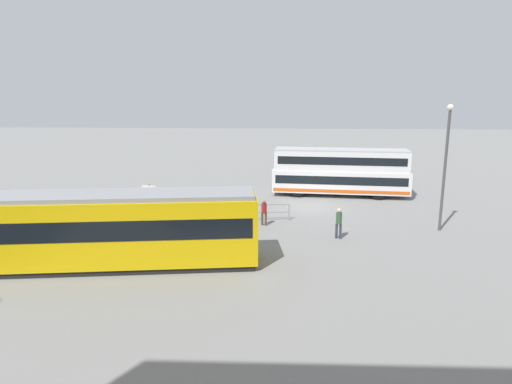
{
  "coord_description": "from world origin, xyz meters",
  "views": [
    {
      "loc": [
        2.17,
        30.5,
        7.64
      ],
      "look_at": [
        3.77,
        3.01,
        1.67
      ],
      "focal_mm": 30.71,
      "sensor_mm": 36.0,
      "label": 1
    }
  ],
  "objects": [
    {
      "name": "pedestrian_railing",
      "position": [
        5.69,
        4.15,
        0.74
      ],
      "size": [
        8.16,
        1.05,
        1.08
      ],
      "color": "gray",
      "rests_on": "ground"
    },
    {
      "name": "info_sign",
      "position": [
        10.34,
        4.28,
        1.63
      ],
      "size": [
        1.01,
        0.32,
        2.38
      ],
      "color": "slate",
      "rests_on": "ground"
    },
    {
      "name": "pedestrian_near_railing",
      "position": [
        3.17,
        4.85,
        0.91
      ],
      "size": [
        0.37,
        0.37,
        1.59
      ],
      "color": "#4C3F2D",
      "rests_on": "ground"
    },
    {
      "name": "tram_yellow",
      "position": [
        9.27,
        11.73,
        1.79
      ],
      "size": [
        12.26,
        4.21,
        3.44
      ],
      "color": "#E5B70C",
      "rests_on": "ground"
    },
    {
      "name": "double_decker_bus",
      "position": [
        -2.47,
        -3.77,
        1.9
      ],
      "size": [
        10.69,
        3.4,
        3.7
      ],
      "color": "white",
      "rests_on": "ground"
    },
    {
      "name": "ground_plane",
      "position": [
        0.0,
        0.0,
        0.0
      ],
      "size": [
        160.0,
        160.0,
        0.0
      ],
      "primitive_type": "plane",
      "color": "gray"
    },
    {
      "name": "pedestrian_crossing",
      "position": [
        -1.03,
        7.16,
        0.99
      ],
      "size": [
        0.41,
        0.41,
        1.71
      ],
      "color": "#33384C",
      "rests_on": "ground"
    },
    {
      "name": "street_lamp",
      "position": [
        -7.15,
        5.29,
        4.22
      ],
      "size": [
        0.36,
        0.36,
        7.27
      ],
      "color": "#4C4C51",
      "rests_on": "ground"
    }
  ]
}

